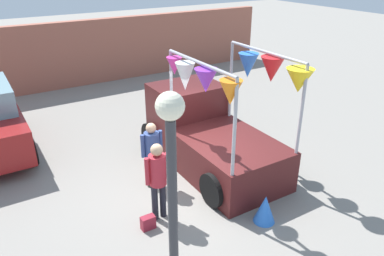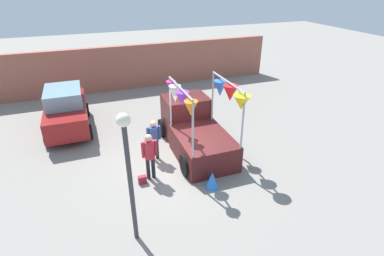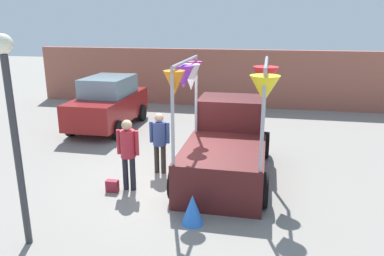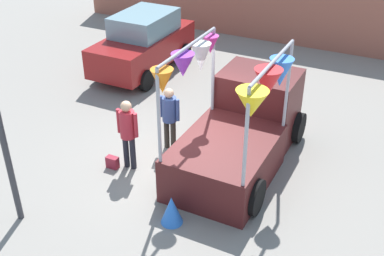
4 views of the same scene
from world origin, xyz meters
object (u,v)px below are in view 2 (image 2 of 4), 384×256
at_px(vendor_truck, 194,127).
at_px(person_vendor, 154,137).
at_px(person_customer, 150,152).
at_px(handbag, 142,180).
at_px(parked_car, 66,110).
at_px(street_lamp, 128,162).
at_px(folded_kite_bundle_azure, 212,180).

distance_m(vendor_truck, person_vendor, 1.75).
distance_m(person_customer, handbag, 0.97).
xyz_separation_m(parked_car, handbag, (2.28, -5.11, -0.80)).
xyz_separation_m(parked_car, person_vendor, (3.05, -3.79, 0.01)).
bearing_deg(street_lamp, person_vendor, 68.58).
bearing_deg(person_vendor, folded_kite_bundle_azure, -60.40).
distance_m(street_lamp, folded_kite_bundle_azure, 3.66).
relative_size(person_vendor, handbag, 5.70).
bearing_deg(person_customer, vendor_truck, 34.65).
xyz_separation_m(parked_car, person_customer, (2.63, -4.91, 0.08)).
bearing_deg(person_vendor, parked_car, 128.87).
relative_size(parked_car, street_lamp, 1.10).
bearing_deg(parked_car, person_customer, -61.81).
bearing_deg(vendor_truck, person_customer, -145.35).
relative_size(person_vendor, folded_kite_bundle_azure, 2.66).
height_order(person_customer, folded_kite_bundle_azure, person_customer).
xyz_separation_m(vendor_truck, person_vendor, (-1.71, -0.35, 0.06)).
xyz_separation_m(handbag, folded_kite_bundle_azure, (2.10, -1.02, 0.16)).
bearing_deg(parked_car, handbag, -65.94).
bearing_deg(person_vendor, street_lamp, -111.42).
relative_size(person_customer, street_lamp, 0.46).
bearing_deg(vendor_truck, parked_car, 144.20).
distance_m(person_customer, folded_kite_bundle_azure, 2.25).
xyz_separation_m(parked_car, street_lamp, (1.65, -7.37, 1.46)).
bearing_deg(street_lamp, parked_car, 102.63).
height_order(parked_car, street_lamp, street_lamp).
relative_size(vendor_truck, handbag, 14.78).
height_order(person_vendor, folded_kite_bundle_azure, person_vendor).
distance_m(person_vendor, handbag, 1.74).
bearing_deg(vendor_truck, street_lamp, -128.44).
height_order(parked_car, folded_kite_bundle_azure, parked_car).
bearing_deg(folded_kite_bundle_azure, person_customer, 145.17).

